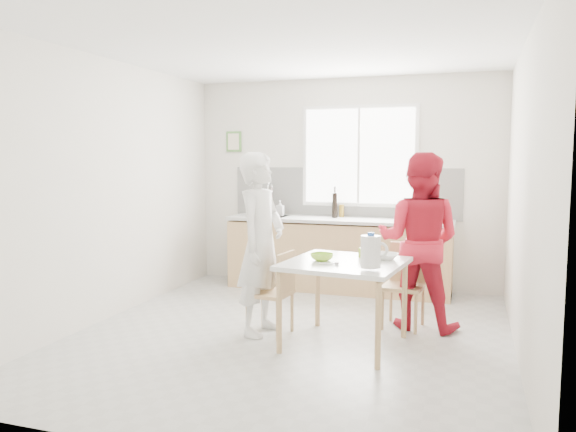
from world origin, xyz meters
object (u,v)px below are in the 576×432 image
object	(u,v)px
person_red	(419,241)
milk_jug	(371,251)
person_white	(261,244)
bowl_green	(322,257)
chair_far	(405,281)
wine_bottle_b	(335,205)
chair_left	(276,289)
bowl_white	(385,256)
wine_bottle_a	(335,205)
dining_table	(345,270)

from	to	relation	value
person_red	milk_jug	xyz separation A→B (m)	(-0.29, -1.07, 0.06)
person_white	bowl_green	xyz separation A→B (m)	(0.63, -0.13, -0.07)
chair_far	wine_bottle_b	xyz separation A→B (m)	(-1.08, 1.49, 0.61)
chair_far	person_white	world-z (taller)	person_white
chair_left	person_red	world-z (taller)	person_red
chair_left	bowl_white	distance (m)	1.08
chair_far	wine_bottle_b	distance (m)	1.94
person_white	bowl_white	world-z (taller)	person_white
person_red	wine_bottle_a	world-z (taller)	person_red
dining_table	wine_bottle_a	size ratio (longest dim) A/B	3.46
bowl_green	bowl_white	distance (m)	0.58
person_white	wine_bottle_a	world-z (taller)	person_white
wine_bottle_b	dining_table	bearing A→B (deg)	-74.28
chair_far	wine_bottle_a	size ratio (longest dim) A/B	2.59
bowl_green	milk_jug	xyz separation A→B (m)	(0.49, -0.29, 0.12)
chair_far	person_white	size ratio (longest dim) A/B	0.48
bowl_green	wine_bottle_b	size ratio (longest dim) A/B	0.69
chair_far	milk_jug	world-z (taller)	milk_jug
bowl_green	wine_bottle_a	bearing A→B (deg)	100.47
dining_table	chair_far	size ratio (longest dim) A/B	1.34
chair_far	person_white	xyz separation A→B (m)	(-1.28, -0.66, 0.41)
chair_far	wine_bottle_b	size ratio (longest dim) A/B	2.76
person_white	person_red	distance (m)	1.56
chair_far	bowl_green	world-z (taller)	bowl_green
dining_table	wine_bottle_a	world-z (taller)	wine_bottle_a
chair_left	person_white	size ratio (longest dim) A/B	0.46
dining_table	milk_jug	world-z (taller)	milk_jug
chair_left	bowl_green	size ratio (longest dim) A/B	3.90
dining_table	wine_bottle_a	distance (m)	2.20
dining_table	bowl_green	size ratio (longest dim) A/B	5.38
bowl_green	milk_jug	distance (m)	0.59
person_red	bowl_white	world-z (taller)	person_red
dining_table	person_white	bearing A→B (deg)	173.04
chair_left	chair_far	distance (m)	1.32
chair_far	person_red	size ratio (longest dim) A/B	0.48
chair_left	chair_far	xyz separation A→B (m)	(1.13, 0.68, 0.01)
chair_left	bowl_white	world-z (taller)	bowl_white
person_red	bowl_white	xyz separation A→B (m)	(-0.25, -0.54, -0.07)
dining_table	person_white	world-z (taller)	person_white
milk_jug	wine_bottle_a	distance (m)	2.56
bowl_green	milk_jug	size ratio (longest dim) A/B	0.71
chair_far	person_red	world-z (taller)	person_red
chair_far	bowl_white	distance (m)	0.66
person_red	wine_bottle_a	distance (m)	1.78
person_white	wine_bottle_b	bearing A→B (deg)	1.58
person_white	wine_bottle_b	world-z (taller)	person_white
bowl_white	wine_bottle_b	xyz separation A→B (m)	(-0.96, 2.04, 0.28)
bowl_green	person_red	bearing A→B (deg)	45.09
person_white	bowl_green	world-z (taller)	person_white
dining_table	milk_jug	bearing A→B (deg)	-47.71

